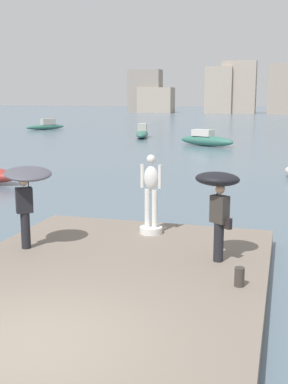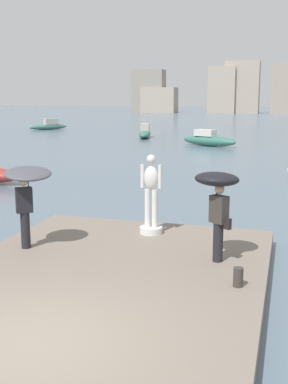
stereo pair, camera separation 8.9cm
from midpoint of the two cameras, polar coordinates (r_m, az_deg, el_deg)
The scene contains 10 objects.
ground_plane at distance 46.29m, azimuth 12.11°, elevation 5.73°, with size 400.00×400.00×0.00m, color slate.
pier at distance 9.65m, azimuth -6.32°, elevation -12.07°, with size 6.55×10.38×0.40m, color slate.
statue_white_figure at distance 12.93m, azimuth 1.03°, elevation -1.01°, with size 0.61×0.61×2.11m.
onlooker_left at distance 11.89m, azimuth -13.27°, elevation 0.89°, with size 1.57×1.58×1.99m.
onlooker_right at distance 10.75m, azimuth 8.78°, elevation 0.13°, with size 1.35×1.35×2.00m.
mooring_bollard at distance 9.67m, azimuth 11.17°, elevation -9.69°, with size 0.19×0.19×0.37m, color #38332D.
boat_mid at distance 64.39m, azimuth -10.97°, elevation 7.58°, with size 3.80×5.05×1.38m.
boat_leftward at distance 41.66m, azimuth 7.56°, elevation 6.05°, with size 5.20×3.36×1.36m.
boat_rightward at distance 50.11m, azimuth 0.14°, elevation 6.89°, with size 2.31×5.55×1.43m.
distant_skyline at distance 131.49m, azimuth 12.78°, elevation 11.27°, with size 80.91×11.61×13.45m.
Camera 2 is at (3.54, -5.97, 3.95)m, focal length 45.82 mm.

